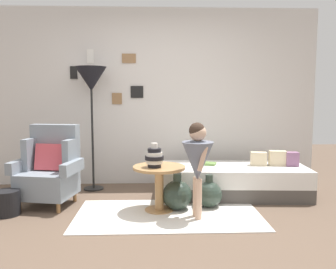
% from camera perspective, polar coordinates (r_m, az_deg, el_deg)
% --- Properties ---
extents(ground_plane, '(12.00, 12.00, 0.00)m').
position_cam_1_polar(ground_plane, '(3.63, -1.85, -15.19)').
color(ground_plane, brown).
extents(gallery_wall, '(4.80, 0.12, 2.60)m').
position_cam_1_polar(gallery_wall, '(5.32, -2.07, 6.02)').
color(gallery_wall, silver).
rests_on(gallery_wall, ground).
extents(rug, '(2.05, 1.11, 0.01)m').
position_cam_1_polar(rug, '(4.05, 0.06, -12.79)').
color(rug, silver).
rests_on(rug, ground).
extents(armchair, '(0.83, 0.69, 0.97)m').
position_cam_1_polar(armchair, '(4.56, -18.49, -5.28)').
color(armchair, '#9E7042').
rests_on(armchair, ground).
extents(daybed, '(1.94, 0.91, 0.40)m').
position_cam_1_polar(daybed, '(4.81, 10.45, -7.35)').
color(daybed, '#4C4742').
rests_on(daybed, ground).
extents(pillow_head, '(0.17, 0.13, 0.18)m').
position_cam_1_polar(pillow_head, '(4.96, 19.31, -3.75)').
color(pillow_head, gray).
rests_on(pillow_head, daybed).
extents(pillow_mid, '(0.23, 0.15, 0.20)m').
position_cam_1_polar(pillow_mid, '(4.94, 17.22, -3.65)').
color(pillow_mid, beige).
rests_on(pillow_mid, daybed).
extents(pillow_back, '(0.22, 0.15, 0.18)m').
position_cam_1_polar(pillow_back, '(4.88, 14.41, -3.80)').
color(pillow_back, beige).
rests_on(pillow_back, daybed).
extents(side_table, '(0.60, 0.60, 0.53)m').
position_cam_1_polar(side_table, '(4.08, -1.44, -7.11)').
color(side_table, tan).
rests_on(side_table, ground).
extents(vase_striped, '(0.21, 0.21, 0.27)m').
position_cam_1_polar(vase_striped, '(3.98, -2.21, -3.68)').
color(vase_striped, black).
rests_on(vase_striped, side_table).
extents(floor_lamp, '(0.43, 0.43, 1.72)m').
position_cam_1_polar(floor_lamp, '(5.04, -12.27, 8.14)').
color(floor_lamp, black).
rests_on(floor_lamp, ground).
extents(person_child, '(0.34, 0.34, 1.05)m').
position_cam_1_polar(person_child, '(3.79, 4.79, -3.84)').
color(person_child, '#D8AD8E').
rests_on(person_child, ground).
extents(book_on_daybed, '(0.26, 0.23, 0.03)m').
position_cam_1_polar(book_on_daybed, '(4.81, 6.38, -4.68)').
color(book_on_daybed, '#699147').
rests_on(book_on_daybed, daybed).
extents(demijohn_near, '(0.35, 0.35, 0.43)m').
position_cam_1_polar(demijohn_near, '(4.18, 1.49, -9.69)').
color(demijohn_near, '#2D3D33').
rests_on(demijohn_near, ground).
extents(demijohn_far, '(0.31, 0.31, 0.40)m').
position_cam_1_polar(demijohn_far, '(4.30, 6.64, -9.52)').
color(demijohn_far, '#2D3D33').
rests_on(demijohn_far, ground).
extents(magazine_basket, '(0.28, 0.28, 0.28)m').
position_cam_1_polar(magazine_basket, '(4.39, -24.48, -9.99)').
color(magazine_basket, black).
rests_on(magazine_basket, ground).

